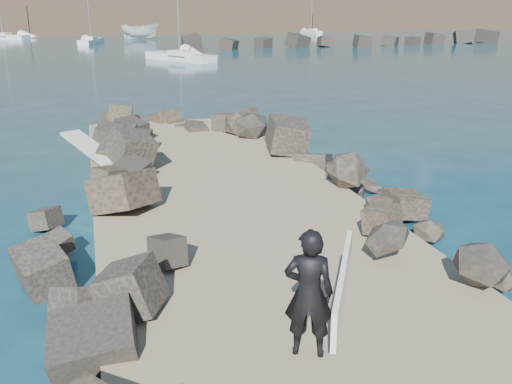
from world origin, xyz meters
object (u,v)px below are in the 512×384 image
surfboard_resting (91,152)px  sailboat_e (3,37)px  boat_imported (140,31)px  surfer_with_board (314,292)px

surfboard_resting → sailboat_e: sailboat_e is taller
surfboard_resting → boat_imported: size_ratio=0.40×
surfboard_resting → boat_imported: 72.31m
sailboat_e → boat_imported: bearing=-16.3°
surfboard_resting → surfer_with_board: bearing=-103.1°
surfer_with_board → sailboat_e: bearing=99.2°
surfboard_resting → sailboat_e: bearing=70.7°
boat_imported → surfboard_resting: bearing=-157.6°
boat_imported → surfer_with_board: size_ratio=3.11×
surfer_with_board → sailboat_e: (-14.14, 87.41, -1.11)m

